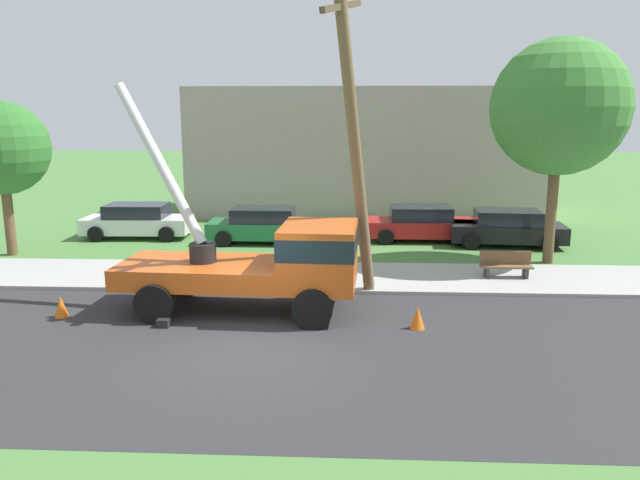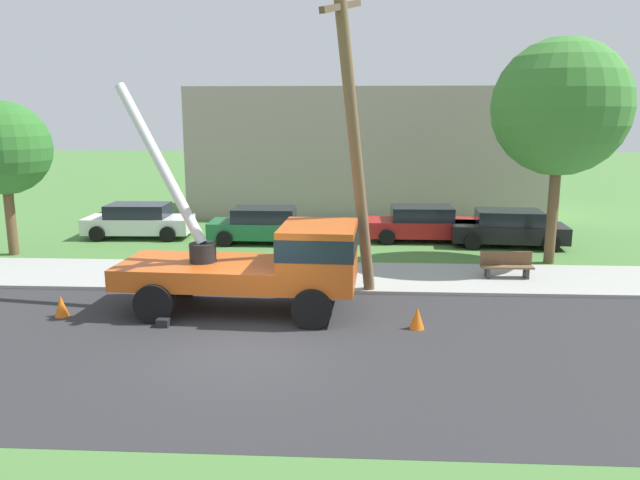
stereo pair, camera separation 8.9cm
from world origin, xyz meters
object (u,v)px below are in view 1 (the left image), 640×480
Objects in this scene: leaning_utility_pole at (354,137)px; parked_sedan_red at (420,223)px; traffic_cone_behind at (61,306)px; traffic_cone_ahead at (418,318)px; roadside_tree_far at (559,108)px; parked_sedan_black at (507,228)px; parked_sedan_green at (263,225)px; park_bench at (506,266)px; traffic_cone_curbside at (347,286)px; roadside_tree_near at (2,149)px; utility_truck at (270,259)px; parked_sedan_white at (137,221)px.

parked_sedan_red is at bearing 71.54° from leaning_utility_pole.
parked_sedan_red is at bearing 44.60° from traffic_cone_behind.
roadside_tree_far is at bearing 52.82° from traffic_cone_ahead.
parked_sedan_black is at bearing 51.07° from leaning_utility_pole.
leaning_utility_pole is 2.01× the size of parked_sedan_green.
parked_sedan_green reaches higher than park_bench.
traffic_cone_ahead is 10.11m from roadside_tree_far.
traffic_cone_curbside is 0.10× the size of roadside_tree_near.
roadside_tree_far is (5.29, 6.98, 5.05)m from traffic_cone_ahead.
traffic_cone_curbside is 8.46m from parked_sedan_red.
traffic_cone_behind is 0.07× the size of roadside_tree_far.
utility_truck is 1.53× the size of parked_sedan_green.
roadside_tree_near is 19.52m from roadside_tree_far.
traffic_cone_behind is 16.59m from roadside_tree_far.
traffic_cone_ahead is 0.10× the size of roadside_tree_near.
roadside_tree_far is at bearing 34.90° from leaning_utility_pole.
roadside_tree_near reaches higher than traffic_cone_ahead.
traffic_cone_curbside is 0.07× the size of roadside_tree_far.
roadside_tree_far is (4.07, -3.60, 4.62)m from parked_sedan_red.
traffic_cone_curbside is 0.13× the size of parked_sedan_green.
traffic_cone_curbside is (-0.16, 0.49, -4.26)m from leaning_utility_pole.
utility_truck is 4.09m from traffic_cone_ahead.
traffic_cone_behind is 0.13× the size of parked_sedan_red.
traffic_cone_behind is 9.23m from roadside_tree_near.
roadside_tree_near is (-10.41, 6.04, 2.50)m from utility_truck.
traffic_cone_ahead is 0.13× the size of parked_sedan_white.
utility_truck is 7.85m from park_bench.
leaning_utility_pole is 1.16× the size of roadside_tree_far.
parked_sedan_red reaches higher than traffic_cone_curbside.
parked_sedan_black is at bearing -0.91° from parked_sedan_green.
parked_sedan_red is (10.30, 10.16, 0.43)m from traffic_cone_behind.
leaning_utility_pole is at bearing 125.96° from traffic_cone_ahead.
roadside_tree_far is (19.46, -0.24, 1.43)m from roadside_tree_near.
utility_truck is 1.53× the size of parked_sedan_red.
traffic_cone_behind is 0.35× the size of park_bench.
parked_sedan_white is 15.16m from parked_sedan_black.
traffic_cone_curbside is (-1.75, 2.67, 0.00)m from traffic_cone_ahead.
traffic_cone_behind is 14.47m from parked_sedan_red.
parked_sedan_red is 0.97× the size of parked_sedan_black.
park_bench is at bearing -71.34° from parked_sedan_red.
traffic_cone_behind is 13.01m from park_bench.
leaning_utility_pole is at bearing -153.34° from park_bench.
park_bench is at bearing 18.74° from traffic_cone_behind.
parked_sedan_black is at bearing 34.41° from traffic_cone_behind.
roadside_tree_near is at bearing -167.67° from parked_sedan_red.
park_bench is 0.21× the size of roadside_tree_far.
parked_sedan_white is at bearing 43.80° from roadside_tree_near.
parked_sedan_red reaches higher than traffic_cone_ahead.
utility_truck is at bearing -143.36° from traffic_cone_curbside.
traffic_cone_curbside is (7.34, 2.24, 0.00)m from traffic_cone_behind.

